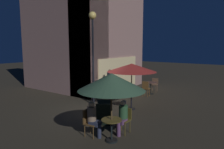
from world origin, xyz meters
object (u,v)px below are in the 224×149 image
at_px(cafe_chair_1, 89,120).
at_px(patio_umbrella_0, 132,68).
at_px(cafe_chair_0, 125,118).
at_px(patio_umbrella_1, 112,82).
at_px(cafe_chair_2, 146,87).
at_px(patron_seated_0, 122,115).
at_px(patron_seated_1, 93,117).
at_px(menu_sandwich_board, 104,113).
at_px(patron_standing_2, 110,84).
at_px(cafe_table_1, 112,126).
at_px(street_lamp_near_corner, 93,37).
at_px(cafe_table_0, 131,98).
at_px(cafe_table_2, 151,85).
at_px(cafe_chair_3, 155,83).

bearing_deg(cafe_chair_1, patio_umbrella_0, 88.83).
bearing_deg(cafe_chair_0, patio_umbrella_1, 0.00).
height_order(cafe_chair_0, cafe_chair_2, cafe_chair_2).
relative_size(cafe_chair_0, patron_seated_0, 0.73).
distance_m(cafe_chair_0, patron_seated_1, 1.14).
distance_m(menu_sandwich_board, patron_seated_1, 1.07).
distance_m(cafe_chair_2, patron_standing_2, 2.26).
relative_size(cafe_chair_0, patron_standing_2, 0.51).
bearing_deg(cafe_table_1, patio_umbrella_0, 19.72).
height_order(street_lamp_near_corner, menu_sandwich_board, street_lamp_near_corner).
bearing_deg(menu_sandwich_board, cafe_chair_1, 156.40).
distance_m(patio_umbrella_0, patron_standing_2, 2.51).
bearing_deg(patron_standing_2, patron_seated_1, -24.90).
bearing_deg(cafe_table_1, patio_umbrella_1, -90.00).
distance_m(cafe_chair_1, cafe_chair_2, 6.16).
relative_size(cafe_chair_2, patron_seated_1, 0.78).
xyz_separation_m(cafe_table_1, patio_umbrella_1, (0.00, -0.00, 1.44)).
distance_m(menu_sandwich_board, patio_umbrella_0, 2.89).
distance_m(cafe_table_1, cafe_chair_0, 0.82).
bearing_deg(patio_umbrella_1, cafe_table_0, 19.72).
bearing_deg(cafe_table_0, patio_umbrella_1, -160.28).
xyz_separation_m(menu_sandwich_board, patio_umbrella_0, (2.44, 0.18, 1.54)).
relative_size(cafe_table_2, cafe_chair_2, 0.82).
height_order(cafe_chair_2, patron_seated_1, patron_seated_1).
bearing_deg(cafe_chair_3, patio_umbrella_0, 1.50).
height_order(patio_umbrella_1, cafe_chair_3, patio_umbrella_1).
height_order(patron_seated_0, patron_standing_2, patron_standing_2).
distance_m(cafe_table_0, cafe_chair_1, 3.47).
height_order(patron_seated_1, patron_standing_2, patron_standing_2).
height_order(cafe_chair_1, patron_seated_0, patron_seated_0).
relative_size(cafe_table_0, cafe_chair_2, 0.78).
xyz_separation_m(cafe_chair_2, patron_seated_0, (-5.32, -1.70, 0.11)).
bearing_deg(cafe_table_1, patron_standing_2, 36.53).
relative_size(patio_umbrella_0, cafe_chair_3, 2.64).
bearing_deg(patio_umbrella_1, cafe_table_2, 14.53).
distance_m(patio_umbrella_0, patron_seated_1, 3.72).
relative_size(cafe_chair_3, patron_standing_2, 0.51).
bearing_deg(cafe_table_2, patron_seated_0, -164.08).
bearing_deg(cafe_chair_3, patio_umbrella_1, 6.33).
xyz_separation_m(menu_sandwich_board, patron_seated_1, (-1.00, -0.32, 0.21)).
relative_size(cafe_chair_3, patron_seated_0, 0.74).
bearing_deg(cafe_table_0, cafe_chair_3, 8.92).
height_order(cafe_table_0, cafe_chair_0, cafe_chair_0).
bearing_deg(cafe_table_0, cafe_chair_0, -154.94).
xyz_separation_m(cafe_table_2, cafe_chair_0, (-6.01, -1.75, -0.03)).
xyz_separation_m(cafe_table_0, patron_seated_1, (-3.44, -0.50, 0.15)).
bearing_deg(cafe_chair_1, cafe_chair_3, 90.66).
relative_size(street_lamp_near_corner, patron_seated_0, 3.93).
relative_size(patio_umbrella_1, cafe_chair_3, 2.49).
relative_size(patio_umbrella_1, cafe_chair_2, 2.34).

